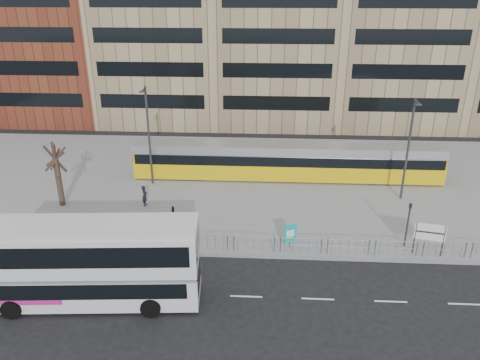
# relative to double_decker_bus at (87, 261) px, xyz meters

# --- Properties ---
(ground) EXTENTS (120.00, 120.00, 0.00)m
(ground) POSITION_rel_double_decker_bus_xyz_m (6.49, 4.83, -2.58)
(ground) COLOR black
(ground) RESTS_ON ground
(plaza) EXTENTS (64.00, 24.00, 0.15)m
(plaza) POSITION_rel_double_decker_bus_xyz_m (6.49, 16.83, -2.50)
(plaza) COLOR gray
(plaza) RESTS_ON ground
(kerb) EXTENTS (64.00, 0.25, 0.17)m
(kerb) POSITION_rel_double_decker_bus_xyz_m (6.49, 4.88, -2.50)
(kerb) COLOR gray
(kerb) RESTS_ON ground
(building_row) EXTENTS (70.40, 18.40, 31.20)m
(building_row) POSITION_rel_double_decker_bus_xyz_m (8.04, 39.10, 10.34)
(building_row) COLOR brown
(building_row) RESTS_ON ground
(pedestrian_barrier) EXTENTS (32.07, 0.07, 1.10)m
(pedestrian_barrier) POSITION_rel_double_decker_bus_xyz_m (8.49, 5.33, -1.59)
(pedestrian_barrier) COLOR gray
(pedestrian_barrier) RESTS_ON plaza
(road_markings) EXTENTS (62.00, 0.12, 0.01)m
(road_markings) POSITION_rel_double_decker_bus_xyz_m (7.49, 0.83, -2.57)
(road_markings) COLOR white
(road_markings) RESTS_ON ground
(double_decker_bus) EXTENTS (12.08, 3.68, 4.76)m
(double_decker_bus) POSITION_rel_double_decker_bus_xyz_m (0.00, 0.00, 0.00)
(double_decker_bus) COLOR silver
(double_decker_bus) RESTS_ON ground
(tram) EXTENTS (26.64, 2.58, 3.14)m
(tram) POSITION_rel_double_decker_bus_xyz_m (11.30, 17.66, -0.85)
(tram) COLOR #DAB60B
(tram) RESTS_ON plaza
(station_sign) EXTENTS (1.87, 0.46, 2.17)m
(station_sign) POSITION_rel_double_decker_bus_xyz_m (19.84, 5.63, -0.92)
(station_sign) COLOR #2D2D30
(station_sign) RESTS_ON plaza
(ad_panel) EXTENTS (0.83, 0.39, 1.64)m
(ad_panel) POSITION_rel_double_decker_bus_xyz_m (11.12, 6.04, -1.46)
(ad_panel) COLOR #2D2D30
(ad_panel) RESTS_ON plaza
(pedestrian) EXTENTS (0.42, 0.62, 1.66)m
(pedestrian) POSITION_rel_double_decker_bus_xyz_m (0.15, 11.56, -1.59)
(pedestrian) COLOR black
(pedestrian) RESTS_ON plaza
(traffic_light_west) EXTENTS (0.20, 0.23, 3.10)m
(traffic_light_west) POSITION_rel_double_decker_bus_xyz_m (3.65, 5.33, -0.45)
(traffic_light_west) COLOR #2D2D30
(traffic_light_west) RESTS_ON plaza
(traffic_light_east) EXTENTS (0.18, 0.21, 3.10)m
(traffic_light_east) POSITION_rel_double_decker_bus_xyz_m (18.71, 6.61, -0.45)
(traffic_light_east) COLOR #2D2D30
(traffic_light_east) RESTS_ON plaza
(lamp_post_west) EXTENTS (0.45, 1.04, 8.45)m
(lamp_post_west) POSITION_rel_double_decker_bus_xyz_m (-0.27, 15.78, 2.17)
(lamp_post_west) COLOR #2D2D30
(lamp_post_west) RESTS_ON plaza
(lamp_post_east) EXTENTS (0.45, 1.04, 8.20)m
(lamp_post_east) POSITION_rel_double_decker_bus_xyz_m (20.34, 13.90, 2.05)
(lamp_post_east) COLOR #2D2D30
(lamp_post_east) RESTS_ON plaza
(bare_tree) EXTENTS (4.44, 4.44, 7.33)m
(bare_tree) POSITION_rel_double_decker_bus_xyz_m (-6.34, 11.31, 2.87)
(bare_tree) COLOR #2E2119
(bare_tree) RESTS_ON plaza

